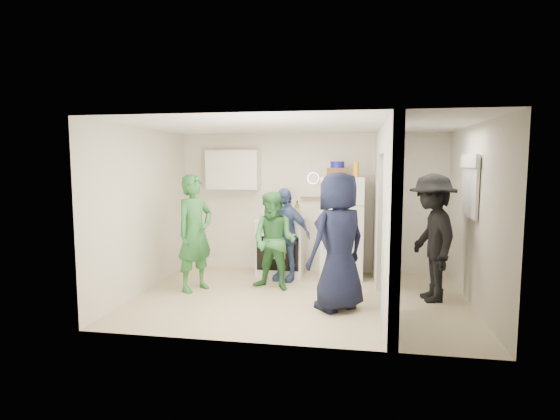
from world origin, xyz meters
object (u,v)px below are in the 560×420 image
(fridge, at_px, (342,227))
(person_nook, at_px, (432,238))
(person_green_center, at_px, (274,241))
(blue_bowl, at_px, (337,165))
(person_navy, at_px, (338,242))
(stove, at_px, (281,246))
(person_green_left, at_px, (195,233))
(yellow_cup_stack_top, at_px, (356,169))
(wicker_basket, at_px, (337,172))
(person_denim, at_px, (284,234))

(fridge, distance_m, person_nook, 1.72)
(person_green_center, relative_size, person_nook, 0.84)
(fridge, relative_size, blue_bowl, 7.25)
(person_navy, bearing_deg, stove, -103.44)
(person_green_left, bearing_deg, stove, -13.87)
(person_green_center, height_order, person_nook, person_nook)
(fridge, distance_m, person_green_center, 1.41)
(person_green_left, distance_m, person_green_center, 1.23)
(stove, height_order, person_navy, person_navy)
(yellow_cup_stack_top, height_order, person_green_left, yellow_cup_stack_top)
(blue_bowl, bearing_deg, person_nook, -40.30)
(wicker_basket, height_order, person_green_left, wicker_basket)
(person_denim, bearing_deg, person_nook, -4.37)
(stove, xyz_separation_m, person_navy, (1.07, -1.79, 0.43))
(person_green_left, bearing_deg, wicker_basket, -30.57)
(stove, height_order, yellow_cup_stack_top, yellow_cup_stack_top)
(stove, xyz_separation_m, blue_bowl, (0.98, 0.02, 1.45))
(person_denim, relative_size, person_navy, 0.84)
(fridge, bearing_deg, person_denim, -157.25)
(stove, relative_size, person_denim, 0.64)
(fridge, xyz_separation_m, blue_bowl, (-0.10, 0.05, 1.08))
(wicker_basket, xyz_separation_m, person_nook, (1.40, -1.18, -0.90))
(stove, relative_size, person_green_center, 0.65)
(fridge, relative_size, yellow_cup_stack_top, 6.96)
(stove, relative_size, fridge, 0.57)
(stove, xyz_separation_m, fridge, (1.08, -0.03, 0.37))
(fridge, height_order, blue_bowl, blue_bowl)
(person_green_left, height_order, person_denim, person_green_left)
(fridge, xyz_separation_m, person_denim, (-0.96, -0.40, -0.09))
(wicker_basket, distance_m, person_navy, 2.01)
(fridge, xyz_separation_m, person_green_center, (-1.02, -0.96, -0.11))
(wicker_basket, xyz_separation_m, person_navy, (0.09, -1.81, -0.89))
(blue_bowl, bearing_deg, yellow_cup_stack_top, -25.11)
(person_navy, distance_m, person_nook, 1.44)
(fridge, distance_m, person_green_left, 2.53)
(stove, relative_size, wicker_basket, 2.85)
(stove, xyz_separation_m, wicker_basket, (0.98, 0.02, 1.32))
(stove, distance_m, blue_bowl, 1.75)
(blue_bowl, bearing_deg, stove, -178.83)
(stove, height_order, fridge, fridge)
(blue_bowl, height_order, person_green_left, blue_bowl)
(person_green_center, bearing_deg, person_green_left, -154.10)
(yellow_cup_stack_top, height_order, person_nook, yellow_cup_stack_top)
(person_green_left, xyz_separation_m, person_nook, (3.52, 0.08, 0.01))
(blue_bowl, relative_size, person_denim, 0.15)
(person_green_left, relative_size, person_green_center, 1.18)
(fridge, distance_m, person_navy, 1.76)
(stove, height_order, wicker_basket, wicker_basket)
(fridge, relative_size, wicker_basket, 4.97)
(blue_bowl, xyz_separation_m, person_green_center, (-0.92, -1.01, -1.18))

